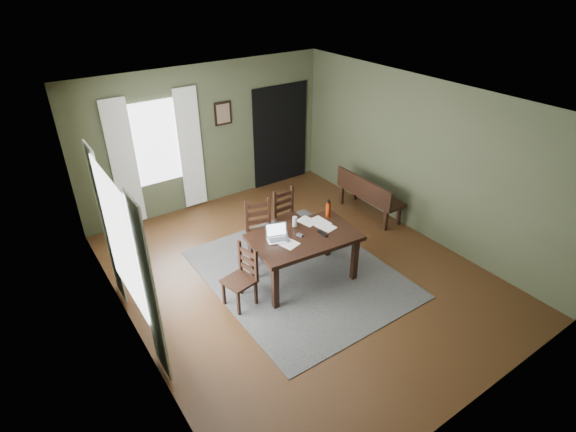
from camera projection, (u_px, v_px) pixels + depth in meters
ground at (299, 274)px, 7.04m from camera, size 5.00×6.00×0.01m
room_shell at (300, 168)px, 6.14m from camera, size 5.02×6.02×2.71m
rug at (299, 273)px, 7.04m from camera, size 2.60×3.20×0.01m
dining_table at (304, 241)px, 6.58m from camera, size 1.64×1.08×0.78m
chair_end at (242, 278)px, 6.23m from camera, size 0.46×0.46×0.90m
chair_back_left at (261, 231)px, 7.18m from camera, size 0.54×0.54×1.01m
chair_back_right at (288, 217)px, 7.63m from camera, size 0.43×0.43×0.96m
bench at (368, 193)px, 8.41m from camera, size 0.45×1.41×0.79m
laptop at (277, 235)px, 6.44m from camera, size 0.38×0.34×0.22m
computer_mouse at (300, 235)px, 6.51m from camera, size 0.08×0.10×0.03m
tv_remote at (323, 234)px, 6.56m from camera, size 0.06×0.20×0.02m
drinking_glass at (295, 221)px, 6.72m from camera, size 0.07×0.07×0.15m
water_bottle at (328, 209)px, 6.96m from camera, size 0.09×0.09×0.28m
paper_a at (288, 243)px, 6.35m from camera, size 0.30×0.35×0.00m
paper_b at (326, 227)px, 6.74m from camera, size 0.27×0.32×0.00m
paper_c at (307, 221)px, 6.88m from camera, size 0.28×0.33×0.00m
paper_d at (319, 222)px, 6.86m from camera, size 0.27×0.34×0.00m
window_left at (119, 239)px, 5.24m from camera, size 0.01×1.30×1.70m
window_back at (156, 143)px, 7.94m from camera, size 1.00×0.01×1.50m
curtain_left_near at (149, 292)px, 4.80m from camera, size 0.03×0.48×2.30m
curtain_left_far at (107, 226)px, 5.97m from camera, size 0.03×0.48×2.30m
curtain_back_left at (124, 165)px, 7.74m from camera, size 0.44×0.03×2.30m
curtain_back_right at (191, 149)px, 8.35m from camera, size 0.44×0.03×2.30m
framed_picture at (223, 113)px, 8.45m from camera, size 0.34×0.03×0.44m
doorway_back at (280, 135)px, 9.44m from camera, size 1.30×0.03×2.10m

